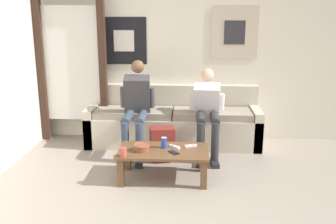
{
  "coord_description": "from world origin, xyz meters",
  "views": [
    {
      "loc": [
        0.31,
        -2.87,
        1.82
      ],
      "look_at": [
        0.06,
        1.51,
        0.68
      ],
      "focal_mm": 40.0,
      "sensor_mm": 36.0,
      "label": 1
    }
  ],
  "objects_px": {
    "person_seated_adult": "(136,105)",
    "ceramic_bowl": "(142,147)",
    "game_controller_near_left": "(175,147)",
    "coffee_table": "(163,155)",
    "drink_can_blue": "(164,143)",
    "pillar_candle": "(123,152)",
    "person_seated_teen": "(207,109)",
    "game_controller_near_right": "(191,146)",
    "backpack": "(162,145)",
    "cell_phone": "(174,152)",
    "couch": "(173,124)"
  },
  "relations": [
    {
      "from": "person_seated_adult",
      "to": "ceramic_bowl",
      "type": "distance_m",
      "value": 0.93
    },
    {
      "from": "ceramic_bowl",
      "to": "game_controller_near_left",
      "type": "bearing_deg",
      "value": 17.84
    },
    {
      "from": "coffee_table",
      "to": "drink_can_blue",
      "type": "height_order",
      "value": "drink_can_blue"
    },
    {
      "from": "pillar_candle",
      "to": "person_seated_teen",
      "type": "bearing_deg",
      "value": 48.8
    },
    {
      "from": "drink_can_blue",
      "to": "game_controller_near_right",
      "type": "height_order",
      "value": "drink_can_blue"
    },
    {
      "from": "game_controller_near_right",
      "to": "ceramic_bowl",
      "type": "bearing_deg",
      "value": -163.99
    },
    {
      "from": "game_controller_near_left",
      "to": "pillar_candle",
      "type": "bearing_deg",
      "value": -150.12
    },
    {
      "from": "coffee_table",
      "to": "backpack",
      "type": "bearing_deg",
      "value": 95.35
    },
    {
      "from": "backpack",
      "to": "cell_phone",
      "type": "distance_m",
      "value": 0.69
    },
    {
      "from": "couch",
      "to": "ceramic_bowl",
      "type": "relative_size",
      "value": 13.15
    },
    {
      "from": "person_seated_adult",
      "to": "drink_can_blue",
      "type": "distance_m",
      "value": 0.91
    },
    {
      "from": "person_seated_teen",
      "to": "pillar_candle",
      "type": "relative_size",
      "value": 9.92
    },
    {
      "from": "couch",
      "to": "game_controller_near_left",
      "type": "relative_size",
      "value": 18.86
    },
    {
      "from": "pillar_candle",
      "to": "person_seated_adult",
      "type": "bearing_deg",
      "value": 90.36
    },
    {
      "from": "person_seated_adult",
      "to": "person_seated_teen",
      "type": "bearing_deg",
      "value": 0.32
    },
    {
      "from": "game_controller_near_right",
      "to": "game_controller_near_left",
      "type": "bearing_deg",
      "value": -167.72
    },
    {
      "from": "coffee_table",
      "to": "cell_phone",
      "type": "distance_m",
      "value": 0.17
    },
    {
      "from": "couch",
      "to": "game_controller_near_right",
      "type": "distance_m",
      "value": 1.12
    },
    {
      "from": "drink_can_blue",
      "to": "game_controller_near_left",
      "type": "height_order",
      "value": "drink_can_blue"
    },
    {
      "from": "person_seated_teen",
      "to": "pillar_candle",
      "type": "height_order",
      "value": "person_seated_teen"
    },
    {
      "from": "person_seated_adult",
      "to": "backpack",
      "type": "height_order",
      "value": "person_seated_adult"
    },
    {
      "from": "person_seated_adult",
      "to": "pillar_candle",
      "type": "xyz_separation_m",
      "value": [
        0.01,
        -1.06,
        -0.27
      ]
    },
    {
      "from": "pillar_candle",
      "to": "backpack",
      "type": "bearing_deg",
      "value": 65.3
    },
    {
      "from": "person_seated_adult",
      "to": "ceramic_bowl",
      "type": "height_order",
      "value": "person_seated_adult"
    },
    {
      "from": "cell_phone",
      "to": "couch",
      "type": "bearing_deg",
      "value": 92.92
    },
    {
      "from": "coffee_table",
      "to": "drink_can_blue",
      "type": "distance_m",
      "value": 0.14
    },
    {
      "from": "backpack",
      "to": "game_controller_near_right",
      "type": "height_order",
      "value": "backpack"
    },
    {
      "from": "coffee_table",
      "to": "game_controller_near_right",
      "type": "bearing_deg",
      "value": 21.48
    },
    {
      "from": "person_seated_adult",
      "to": "person_seated_teen",
      "type": "xyz_separation_m",
      "value": [
        0.94,
        0.01,
        -0.05
      ]
    },
    {
      "from": "ceramic_bowl",
      "to": "pillar_candle",
      "type": "bearing_deg",
      "value": -132.03
    },
    {
      "from": "game_controller_near_left",
      "to": "backpack",
      "type": "bearing_deg",
      "value": 110.29
    },
    {
      "from": "person_seated_teen",
      "to": "pillar_candle",
      "type": "bearing_deg",
      "value": -131.2
    },
    {
      "from": "couch",
      "to": "drink_can_blue",
      "type": "bearing_deg",
      "value": -92.69
    },
    {
      "from": "ceramic_bowl",
      "to": "cell_phone",
      "type": "relative_size",
      "value": 1.27
    },
    {
      "from": "cell_phone",
      "to": "game_controller_near_left",
      "type": "bearing_deg",
      "value": 89.44
    },
    {
      "from": "ceramic_bowl",
      "to": "person_seated_adult",
      "type": "bearing_deg",
      "value": 101.61
    },
    {
      "from": "couch",
      "to": "game_controller_near_right",
      "type": "relative_size",
      "value": 16.63
    },
    {
      "from": "game_controller_near_right",
      "to": "cell_phone",
      "type": "bearing_deg",
      "value": -131.34
    },
    {
      "from": "couch",
      "to": "ceramic_bowl",
      "type": "height_order",
      "value": "couch"
    },
    {
      "from": "coffee_table",
      "to": "game_controller_near_right",
      "type": "height_order",
      "value": "game_controller_near_right"
    },
    {
      "from": "backpack",
      "to": "game_controller_near_right",
      "type": "distance_m",
      "value": 0.59
    },
    {
      "from": "backpack",
      "to": "ceramic_bowl",
      "type": "relative_size",
      "value": 2.33
    },
    {
      "from": "person_seated_adult",
      "to": "pillar_candle",
      "type": "relative_size",
      "value": 10.89
    },
    {
      "from": "drink_can_blue",
      "to": "ceramic_bowl",
      "type": "bearing_deg",
      "value": -157.06
    },
    {
      "from": "ceramic_bowl",
      "to": "pillar_candle",
      "type": "relative_size",
      "value": 1.65
    },
    {
      "from": "person_seated_adult",
      "to": "cell_phone",
      "type": "distance_m",
      "value": 1.12
    },
    {
      "from": "backpack",
      "to": "coffee_table",
      "type": "bearing_deg",
      "value": -84.65
    },
    {
      "from": "coffee_table",
      "to": "drink_can_blue",
      "type": "relative_size",
      "value": 8.13
    },
    {
      "from": "person_seated_adult",
      "to": "drink_can_blue",
      "type": "relative_size",
      "value": 9.89
    },
    {
      "from": "coffee_table",
      "to": "person_seated_teen",
      "type": "height_order",
      "value": "person_seated_teen"
    }
  ]
}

